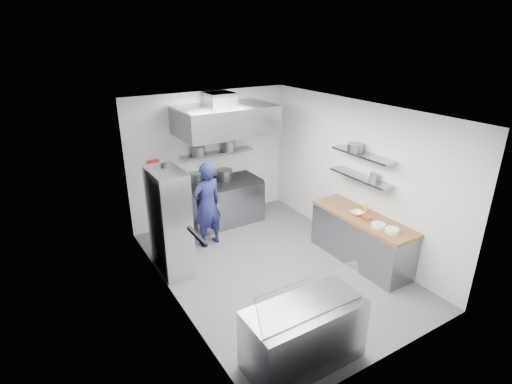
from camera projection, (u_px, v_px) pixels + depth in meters
floor at (273, 268)px, 7.11m from camera, size 5.00×5.00×0.00m
ceiling at (276, 110)px, 6.06m from camera, size 5.00×5.00×0.00m
wall_back at (210, 157)px, 8.57m from camera, size 3.60×2.80×0.02m
wall_front at (395, 266)px, 4.61m from camera, size 3.60×2.80×0.02m
wall_left at (171, 220)px, 5.72m from camera, size 2.80×5.00×0.02m
wall_right at (355, 176)px, 7.46m from camera, size 2.80×5.00×0.02m
gas_range at (224, 203)px, 8.66m from camera, size 1.60×0.80×0.90m
cooktop at (223, 182)px, 8.48m from camera, size 1.57×0.78×0.06m
stock_pot_left at (196, 178)px, 8.38m from camera, size 0.28×0.28×0.20m
stock_pot_mid at (224, 175)px, 8.47m from camera, size 0.34×0.34×0.24m
over_range_shelf at (217, 153)px, 8.45m from camera, size 1.60×0.30×0.04m
shelf_pot_a at (198, 151)px, 8.20m from camera, size 0.27×0.27×0.18m
shelf_pot_b at (228, 146)px, 8.51m from camera, size 0.27×0.27×0.22m
extractor_hood at (225, 120)px, 7.82m from camera, size 1.90×1.15×0.55m
hood_duct at (220, 99)px, 7.86m from camera, size 0.55×0.55×0.24m
red_firebox at (154, 167)px, 7.91m from camera, size 0.22×0.10×0.26m
chef at (207, 205)px, 7.60m from camera, size 0.67×0.50×1.69m
wire_rack at (170, 222)px, 6.74m from camera, size 0.50×0.90×1.85m
rack_bin_a at (169, 227)px, 6.85m from camera, size 0.14×0.18×0.16m
rack_bin_b at (160, 194)px, 6.91m from camera, size 0.12×0.16×0.14m
rack_jar at (164, 169)px, 6.61m from camera, size 0.10×0.10×0.18m
knife_strip at (197, 236)px, 4.97m from camera, size 0.04×0.55×0.05m
prep_counter_base at (361, 240)px, 7.19m from camera, size 0.62×2.00×0.84m
prep_counter_top at (363, 217)px, 7.03m from camera, size 0.65×2.04×0.06m
plate_stack_a at (392, 230)px, 6.44m from camera, size 0.23×0.23×0.06m
plate_stack_b at (378, 225)px, 6.61m from camera, size 0.23×0.23×0.06m
copper_pan at (366, 218)px, 6.87m from camera, size 0.17×0.17×0.06m
squeeze_bottle at (366, 208)px, 7.12m from camera, size 0.06×0.06×0.18m
mixing_bowl at (357, 213)px, 7.06m from camera, size 0.23×0.23×0.05m
wall_shelf_lower at (361, 177)px, 7.10m from camera, size 0.30×1.30×0.04m
wall_shelf_upper at (363, 155)px, 6.95m from camera, size 0.30×1.30×0.04m
shelf_pot_c at (376, 176)px, 6.94m from camera, size 0.21×0.21×0.10m
shelf_pot_d at (355, 147)px, 7.04m from camera, size 0.29×0.29×0.14m
display_case at (304, 335)px, 4.94m from camera, size 1.50×0.70×0.85m
display_glass at (312, 297)px, 4.61m from camera, size 1.47×0.19×0.42m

